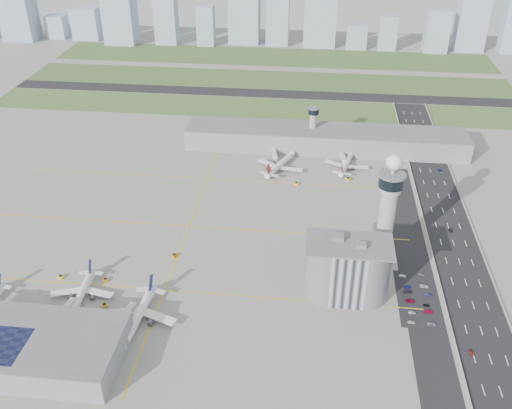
# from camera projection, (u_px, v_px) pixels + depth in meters

# --- Properties ---
(ground) EXTENTS (1000.00, 1000.00, 0.00)m
(ground) POSITION_uv_depth(u_px,v_px,m) (249.00, 260.00, 313.44)
(ground) COLOR #98968E
(grass_strip_0) EXTENTS (480.00, 50.00, 0.08)m
(grass_strip_0) POSITION_uv_depth(u_px,v_px,m) (258.00, 108.00, 506.62)
(grass_strip_0) COLOR #506A32
(grass_strip_0) RESTS_ON ground
(grass_strip_1) EXTENTS (480.00, 60.00, 0.08)m
(grass_strip_1) POSITION_uv_depth(u_px,v_px,m) (266.00, 80.00, 570.37)
(grass_strip_1) COLOR #3A5428
(grass_strip_1) RESTS_ON ground
(grass_strip_2) EXTENTS (480.00, 70.00, 0.08)m
(grass_strip_2) POSITION_uv_depth(u_px,v_px,m) (273.00, 57.00, 638.38)
(grass_strip_2) COLOR #3B5528
(grass_strip_2) RESTS_ON ground
(runway) EXTENTS (480.00, 22.00, 0.10)m
(runway) POSITION_uv_depth(u_px,v_px,m) (262.00, 93.00, 538.06)
(runway) COLOR black
(runway) RESTS_ON ground
(highway) EXTENTS (28.00, 500.00, 0.10)m
(highway) POSITION_uv_depth(u_px,v_px,m) (464.00, 275.00, 302.33)
(highway) COLOR black
(highway) RESTS_ON ground
(barrier_left) EXTENTS (0.60, 500.00, 1.20)m
(barrier_left) POSITION_uv_depth(u_px,v_px,m) (437.00, 272.00, 303.39)
(barrier_left) COLOR #9E9E99
(barrier_left) RESTS_ON ground
(barrier_right) EXTENTS (0.60, 500.00, 1.20)m
(barrier_right) POSITION_uv_depth(u_px,v_px,m) (491.00, 276.00, 300.69)
(barrier_right) COLOR #9E9E99
(barrier_right) RESTS_ON ground
(landside_road) EXTENTS (18.00, 260.00, 0.08)m
(landside_road) POSITION_uv_depth(u_px,v_px,m) (418.00, 284.00, 296.24)
(landside_road) COLOR black
(landside_road) RESTS_ON ground
(parking_lot) EXTENTS (20.00, 44.00, 0.10)m
(parking_lot) POSITION_uv_depth(u_px,v_px,m) (417.00, 298.00, 286.23)
(parking_lot) COLOR black
(parking_lot) RESTS_ON ground
(taxiway_line_h_0) EXTENTS (260.00, 0.60, 0.01)m
(taxiway_line_h_0) POSITION_uv_depth(u_px,v_px,m) (164.00, 290.00, 291.79)
(taxiway_line_h_0) COLOR yellow
(taxiway_line_h_0) RESTS_ON ground
(taxiway_line_h_1) EXTENTS (260.00, 0.60, 0.01)m
(taxiway_line_h_1) POSITION_uv_depth(u_px,v_px,m) (189.00, 226.00, 342.80)
(taxiway_line_h_1) COLOR yellow
(taxiway_line_h_1) RESTS_ON ground
(taxiway_line_h_2) EXTENTS (260.00, 0.60, 0.01)m
(taxiway_line_h_2) POSITION_uv_depth(u_px,v_px,m) (208.00, 179.00, 393.80)
(taxiway_line_h_2) COLOR yellow
(taxiway_line_h_2) RESTS_ON ground
(taxiway_line_v) EXTENTS (0.60, 260.00, 0.01)m
(taxiway_line_v) POSITION_uv_depth(u_px,v_px,m) (189.00, 226.00, 342.80)
(taxiway_line_v) COLOR yellow
(taxiway_line_v) RESTS_ON ground
(control_tower) EXTENTS (14.00, 14.00, 64.50)m
(control_tower) POSITION_uv_depth(u_px,v_px,m) (388.00, 206.00, 295.16)
(control_tower) COLOR #ADAAA5
(control_tower) RESTS_ON ground
(secondary_tower) EXTENTS (8.60, 8.60, 31.90)m
(secondary_tower) POSITION_uv_depth(u_px,v_px,m) (313.00, 124.00, 428.32)
(secondary_tower) COLOR #ADAAA5
(secondary_tower) RESTS_ON ground
(admin_building) EXTENTS (42.00, 24.00, 33.50)m
(admin_building) POSITION_uv_depth(u_px,v_px,m) (347.00, 269.00, 281.80)
(admin_building) COLOR #B2B2B7
(admin_building) RESTS_ON ground
(terminal_pier) EXTENTS (210.00, 32.00, 15.80)m
(terminal_pier) POSITION_uv_depth(u_px,v_px,m) (325.00, 139.00, 431.30)
(terminal_pier) COLOR gray
(terminal_pier) RESTS_ON ground
(near_terminal) EXTENTS (84.00, 42.00, 13.00)m
(near_terminal) POSITION_uv_depth(u_px,v_px,m) (26.00, 347.00, 248.88)
(near_terminal) COLOR gray
(near_terminal) RESTS_ON ground
(airplane_near_b) EXTENTS (35.26, 40.50, 10.66)m
(airplane_near_b) POSITION_uv_depth(u_px,v_px,m) (81.00, 290.00, 283.83)
(airplane_near_b) COLOR white
(airplane_near_b) RESTS_ON ground
(airplane_near_c) EXTENTS (40.12, 46.32, 12.35)m
(airplane_near_c) POSITION_uv_depth(u_px,v_px,m) (138.00, 312.00, 268.69)
(airplane_near_c) COLOR white
(airplane_near_c) RESTS_ON ground
(airplane_far_a) EXTENTS (48.38, 51.75, 11.60)m
(airplane_far_a) POSITION_uv_depth(u_px,v_px,m) (280.00, 161.00, 404.04)
(airplane_far_a) COLOR white
(airplane_far_a) RESTS_ON ground
(airplane_far_b) EXTENTS (40.35, 44.53, 10.63)m
(airplane_far_b) POSITION_uv_depth(u_px,v_px,m) (347.00, 161.00, 405.89)
(airplane_far_b) COLOR white
(airplane_far_b) RESTS_ON ground
(jet_bridge_near_1) EXTENTS (5.39, 14.31, 5.70)m
(jet_bridge_near_1) POSITION_uv_depth(u_px,v_px,m) (58.00, 321.00, 268.11)
(jet_bridge_near_1) COLOR silver
(jet_bridge_near_1) RESTS_ON ground
(jet_bridge_near_2) EXTENTS (5.39, 14.31, 5.70)m
(jet_bridge_near_2) POSITION_uv_depth(u_px,v_px,m) (120.00, 326.00, 265.22)
(jet_bridge_near_2) COLOR silver
(jet_bridge_near_2) RESTS_ON ground
(jet_bridge_far_0) EXTENTS (5.39, 14.31, 5.70)m
(jet_bridge_far_0) POSITION_uv_depth(u_px,v_px,m) (273.00, 152.00, 423.98)
(jet_bridge_far_0) COLOR silver
(jet_bridge_far_0) RESTS_ON ground
(jet_bridge_far_1) EXTENTS (5.39, 14.31, 5.70)m
(jet_bridge_far_1) POSITION_uv_depth(u_px,v_px,m) (341.00, 155.00, 419.16)
(jet_bridge_far_1) COLOR silver
(jet_bridge_far_1) RESTS_ON ground
(tug_0) EXTENTS (3.63, 2.99, 1.82)m
(tug_0) POSITION_uv_depth(u_px,v_px,m) (61.00, 277.00, 299.77)
(tug_0) COLOR yellow
(tug_0) RESTS_ON ground
(tug_1) EXTENTS (3.78, 4.08, 1.96)m
(tug_1) POSITION_uv_depth(u_px,v_px,m) (104.00, 305.00, 280.59)
(tug_1) COLOR gold
(tug_1) RESTS_ON ground
(tug_2) EXTENTS (3.51, 3.76, 1.80)m
(tug_2) POSITION_uv_depth(u_px,v_px,m) (105.00, 280.00, 297.69)
(tug_2) COLOR orange
(tug_2) RESTS_ON ground
(tug_3) EXTENTS (3.06, 3.68, 1.83)m
(tug_3) POSITION_uv_depth(u_px,v_px,m) (174.00, 255.00, 316.06)
(tug_3) COLOR #CC7702
(tug_3) RESTS_ON ground
(tug_4) EXTENTS (3.60, 2.88, 1.84)m
(tug_4) POSITION_uv_depth(u_px,v_px,m) (296.00, 184.00, 386.08)
(tug_4) COLOR #FCB312
(tug_4) RESTS_ON ground
(tug_5) EXTENTS (4.08, 4.15, 2.01)m
(tug_5) POSITION_uv_depth(u_px,v_px,m) (348.00, 179.00, 391.86)
(tug_5) COLOR gold
(tug_5) RESTS_ON ground
(car_lot_0) EXTENTS (3.76, 1.53, 1.28)m
(car_lot_0) POSITION_uv_depth(u_px,v_px,m) (411.00, 322.00, 270.70)
(car_lot_0) COLOR silver
(car_lot_0) RESTS_ON ground
(car_lot_1) EXTENTS (3.74, 1.79, 1.18)m
(car_lot_1) POSITION_uv_depth(u_px,v_px,m) (412.00, 313.00, 276.47)
(car_lot_1) COLOR gray
(car_lot_1) RESTS_ON ground
(car_lot_2) EXTENTS (4.66, 2.16, 1.29)m
(car_lot_2) POSITION_uv_depth(u_px,v_px,m) (410.00, 301.00, 283.80)
(car_lot_2) COLOR maroon
(car_lot_2) RESTS_ON ground
(car_lot_3) EXTENTS (4.59, 2.28, 1.28)m
(car_lot_3) POSITION_uv_depth(u_px,v_px,m) (408.00, 292.00, 289.87)
(car_lot_3) COLOR #25232D
(car_lot_3) RESTS_ON ground
(car_lot_4) EXTENTS (3.94, 1.97, 1.29)m
(car_lot_4) POSITION_uv_depth(u_px,v_px,m) (407.00, 287.00, 293.08)
(car_lot_4) COLOR navy
(car_lot_4) RESTS_ON ground
(car_lot_5) EXTENTS (3.53, 1.30, 1.15)m
(car_lot_5) POSITION_uv_depth(u_px,v_px,m) (402.00, 276.00, 300.87)
(car_lot_5) COLOR white
(car_lot_5) RESTS_ON ground
(car_lot_6) EXTENTS (4.47, 2.16, 1.23)m
(car_lot_6) POSITION_uv_depth(u_px,v_px,m) (432.00, 324.00, 269.64)
(car_lot_6) COLOR #9091A3
(car_lot_6) RESTS_ON ground
(car_lot_7) EXTENTS (4.56, 2.01, 1.30)m
(car_lot_7) POSITION_uv_depth(u_px,v_px,m) (428.00, 311.00, 277.10)
(car_lot_7) COLOR #B20A34
(car_lot_7) RESTS_ON ground
(car_lot_8) EXTENTS (3.26, 1.50, 1.08)m
(car_lot_8) POSITION_uv_depth(u_px,v_px,m) (426.00, 305.00, 281.10)
(car_lot_8) COLOR black
(car_lot_8) RESTS_ON ground
(car_lot_9) EXTENTS (3.57, 1.33, 1.17)m
(car_lot_9) POSITION_uv_depth(u_px,v_px,m) (428.00, 295.00, 287.70)
(car_lot_9) COLOR navy
(car_lot_9) RESTS_ON ground
(car_lot_10) EXTENTS (4.66, 2.43, 1.25)m
(car_lot_10) POSITION_uv_depth(u_px,v_px,m) (424.00, 286.00, 293.55)
(car_lot_10) COLOR silver
(car_lot_10) RESTS_ON ground
(car_lot_11) EXTENTS (3.82, 1.59, 1.10)m
(car_lot_11) POSITION_uv_depth(u_px,v_px,m) (421.00, 275.00, 301.91)
(car_lot_11) COLOR gray
(car_lot_11) RESTS_ON ground
(car_hw_0) EXTENTS (2.00, 3.77, 1.22)m
(car_hw_0) POSITION_uv_depth(u_px,v_px,m) (471.00, 353.00, 253.90)
(car_hw_0) COLOR maroon
(car_hw_0) RESTS_ON ground
(car_hw_1) EXTENTS (1.83, 3.78, 1.19)m
(car_hw_1) POSITION_uv_depth(u_px,v_px,m) (450.00, 230.00, 337.98)
(car_hw_1) COLOR black
(car_hw_1) RESTS_ON ground
(car_hw_2) EXTENTS (2.10, 4.13, 1.12)m
(car_hw_2) POSITION_uv_depth(u_px,v_px,m) (440.00, 170.00, 403.32)
(car_hw_2) COLOR navy
(car_hw_2) RESTS_ON ground
(car_hw_4) EXTENTS (1.76, 3.86, 1.29)m
(car_hw_4) POSITION_uv_depth(u_px,v_px,m) (410.00, 135.00, 455.18)
(car_hw_4) COLOR gray
(car_hw_4) RESTS_ON ground
(skyline_bldg_1) EXTENTS (37.63, 30.10, 65.60)m
(skyline_bldg_1) POSITION_uv_depth(u_px,v_px,m) (18.00, 12.00, 683.39)
(skyline_bldg_1) COLOR #9EADC1
(skyline_bldg_1) RESTS_ON ground
(skyline_bldg_2) EXTENTS (22.81, 18.25, 26.79)m
(skyline_bldg_2) POSITION_uv_depth(u_px,v_px,m) (57.00, 27.00, 700.26)
(skyline_bldg_2) COLOR #9EADC1
(skyline_bldg_2) RESTS_ON ground
(skyline_bldg_3) EXTENTS (32.30, 25.84, 36.93)m
(skyline_bldg_3) POSITION_uv_depth(u_px,v_px,m) (87.00, 23.00, 694.91)
(skyline_bldg_3) COLOR #9EADC1
(skyline_bldg_3) RESTS_ON ground
(skyline_bldg_4) EXTENTS (35.81, 28.65, 60.36)m
(skyline_bldg_4) POSITION_uv_depth(u_px,v_px,m) (120.00, 17.00, 670.48)
(skyline_bldg_4) COLOR #9EADC1
(skyline_bldg_4) RESTS_ON ground
(skyline_bldg_5) EXTENTS (25.49, 20.39, 66.89)m
(skyline_bldg_5) POSITION_uv_depth(u_px,v_px,m) (166.00, 15.00, 667.35)
(skyline_bldg_5) COLOR #9EADC1
(skyline_bldg_5) RESTS_ON ground
(skyline_bldg_6) EXTENTS (20.04, 16.03, 45.20)m
(skyline_bldg_6) POSITION_uv_depth(u_px,v_px,m) (206.00, 26.00, 666.89)
(skyline_bldg_6) COLOR #9EADC1
(skyline_bldg_6) RESTS_ON ground
(skyline_bldg_7) EXTENTS (35.76, 28.61, 61.22)m
(skyline_bldg_7) POSITION_uv_depth(u_px,v_px,m) (244.00, 16.00, 674.71)
(skyline_bldg_7) COLOR #9EADC1
(skyline_bldg_7) RESTS_ON ground
(skyline_bldg_8) EXTENTS (26.33, 21.06, 83.39)m
(skyline_bldg_8) POSITION_uv_depth(u_px,v_px,m) (278.00, 8.00, 660.59)
(skyline_bldg_8) COLOR #9EADC1
(skyline_bldg_8) RESTS_ON ground
(skyline_bldg_9) EXTENTS (36.96, 29.57, 62.11)m
(skyline_bldg_9) POSITION_uv_depth(u_px,v_px,m) (320.00, 19.00, 661.95)
(skyline_bldg_9) COLOR #9EADC1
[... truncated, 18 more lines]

